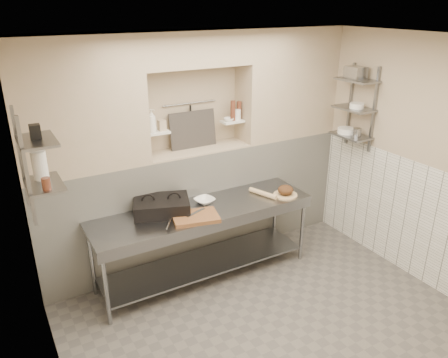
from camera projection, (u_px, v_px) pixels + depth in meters
floor at (276, 333)px, 4.46m from camera, size 4.00×3.90×0.10m
ceiling at (294, 35)px, 3.36m from camera, size 4.00×3.90×0.10m
wall_left at (41, 269)px, 2.97m from camera, size 0.10×3.90×2.80m
wall_right at (432, 165)px, 4.84m from camera, size 0.10×3.90×2.80m
wall_back at (188, 145)px, 5.51m from camera, size 4.00×0.10×2.80m
backwall_lower at (198, 203)px, 5.58m from camera, size 4.00×0.40×1.40m
alcove_sill at (197, 150)px, 5.31m from camera, size 1.30×0.40×0.02m
backwall_pillar_left at (79, 106)px, 4.44m from camera, size 1.35×0.40×1.40m
backwall_pillar_right at (287, 83)px, 5.65m from camera, size 1.35×0.40×1.40m
backwall_header at (194, 48)px, 4.86m from camera, size 1.30×0.40×0.40m
wainscot_left at (65, 346)px, 3.26m from camera, size 0.02×3.90×1.40m
wainscot_right at (418, 222)px, 5.08m from camera, size 0.02×3.90×1.40m
alcove_shelf_left at (157, 133)px, 4.97m from camera, size 0.28×0.16×0.02m
alcove_shelf_right at (232, 121)px, 5.43m from camera, size 0.28×0.16×0.02m
utensil_rail at (190, 103)px, 5.24m from camera, size 0.70×0.02×0.02m
hanging_steel at (191, 117)px, 5.29m from camera, size 0.02×0.02×0.30m
splash_panel at (193, 130)px, 5.30m from camera, size 0.60×0.08×0.45m
shelf_rail_left_a at (21, 159)px, 3.85m from camera, size 0.03×0.03×0.95m
shelf_rail_left_b at (27, 173)px, 3.53m from camera, size 0.03×0.03×0.95m
wall_shelf_left_lower at (44, 184)px, 3.83m from camera, size 0.30×0.50×0.02m
wall_shelf_left_upper at (37, 141)px, 3.68m from camera, size 0.30×0.50×0.03m
shelf_rail_right_a at (350, 104)px, 5.64m from camera, size 0.03×0.03×1.05m
shelf_rail_right_b at (374, 111)px, 5.32m from camera, size 0.03×0.03×1.05m
wall_shelf_right_lower at (351, 136)px, 5.55m from camera, size 0.30×0.50×0.02m
wall_shelf_right_mid at (354, 109)px, 5.42m from camera, size 0.30×0.50×0.02m
wall_shelf_right_upper at (357, 80)px, 5.29m from camera, size 0.30×0.50×0.03m
prep_table at (204, 229)px, 5.05m from camera, size 2.60×0.70×0.90m
panini_press at (162, 206)px, 4.84m from camera, size 0.71×0.61×0.16m
cutting_board at (195, 217)px, 4.72m from camera, size 0.56×0.45×0.04m
knife_blade at (196, 212)px, 4.77m from camera, size 0.26×0.13×0.01m
tongs at (169, 223)px, 4.52m from camera, size 0.15×0.22×0.02m
mixing_bowl at (205, 201)px, 5.10m from camera, size 0.27×0.27×0.06m
rolling_pin at (263, 193)px, 5.28m from camera, size 0.19×0.38×0.06m
bread_board at (285, 195)px, 5.29m from camera, size 0.29×0.29×0.02m
bread_loaf at (286, 190)px, 5.27m from camera, size 0.19×0.19×0.11m
bottle_soap at (152, 121)px, 4.89m from camera, size 0.14×0.14×0.26m
jar_alcove at (162, 125)px, 4.99m from camera, size 0.08×0.08×0.12m
bowl_alcove at (229, 120)px, 5.39m from camera, size 0.14×0.14×0.04m
condiment_a at (239, 110)px, 5.45m from camera, size 0.06×0.06×0.22m
condiment_b at (233, 111)px, 5.37m from camera, size 0.06×0.06×0.25m
condiment_c at (238, 115)px, 5.41m from camera, size 0.08×0.08×0.13m
jug_left at (40, 165)px, 3.86m from camera, size 0.13×0.13×0.26m
jar_left at (46, 184)px, 3.67m from camera, size 0.07×0.07×0.11m
box_left_upper at (35, 132)px, 3.66m from camera, size 0.09×0.09×0.12m
bowl_right at (346, 131)px, 5.61m from camera, size 0.22×0.22×0.07m
canister_right at (357, 132)px, 5.45m from camera, size 0.11×0.11×0.11m
bowl_right_mid at (357, 106)px, 5.37m from camera, size 0.17×0.17×0.06m
basket_right at (356, 73)px, 5.29m from camera, size 0.19×0.23×0.14m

